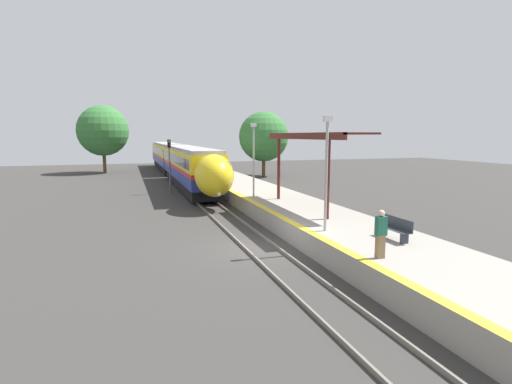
{
  "coord_description": "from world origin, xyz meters",
  "views": [
    {
      "loc": [
        -5.6,
        -16.76,
        5.12
      ],
      "look_at": [
        0.56,
        2.31,
        2.28
      ],
      "focal_mm": 28.0,
      "sensor_mm": 36.0,
      "label": 1
    }
  ],
  "objects_px": {
    "person_waiting": "(381,233)",
    "platform_bench": "(396,228)",
    "lamppost_near": "(326,166)",
    "train": "(177,159)",
    "lamppost_mid": "(254,155)",
    "railway_signal": "(170,161)"
  },
  "relations": [
    {
      "from": "platform_bench",
      "to": "lamppost_mid",
      "type": "xyz_separation_m",
      "value": [
        -1.98,
        12.51,
        2.37
      ]
    },
    {
      "from": "railway_signal",
      "to": "lamppost_mid",
      "type": "distance_m",
      "value": 11.11
    },
    {
      "from": "train",
      "to": "person_waiting",
      "type": "height_order",
      "value": "train"
    },
    {
      "from": "lamppost_near",
      "to": "lamppost_mid",
      "type": "distance_m",
      "value": 10.32
    },
    {
      "from": "lamppost_near",
      "to": "railway_signal",
      "type": "bearing_deg",
      "value": 102.57
    },
    {
      "from": "platform_bench",
      "to": "lamppost_mid",
      "type": "relative_size",
      "value": 0.35
    },
    {
      "from": "person_waiting",
      "to": "platform_bench",
      "type": "bearing_deg",
      "value": 42.86
    },
    {
      "from": "railway_signal",
      "to": "lamppost_mid",
      "type": "bearing_deg",
      "value": -65.72
    },
    {
      "from": "railway_signal",
      "to": "lamppost_mid",
      "type": "relative_size",
      "value": 0.97
    },
    {
      "from": "railway_signal",
      "to": "lamppost_near",
      "type": "xyz_separation_m",
      "value": [
        4.55,
        -20.41,
        0.96
      ]
    },
    {
      "from": "lamppost_near",
      "to": "lamppost_mid",
      "type": "height_order",
      "value": "same"
    },
    {
      "from": "train",
      "to": "railway_signal",
      "type": "distance_m",
      "value": 12.54
    },
    {
      "from": "train",
      "to": "person_waiting",
      "type": "distance_m",
      "value": 36.96
    },
    {
      "from": "platform_bench",
      "to": "lamppost_near",
      "type": "relative_size",
      "value": 0.35
    },
    {
      "from": "lamppost_mid",
      "to": "lamppost_near",
      "type": "bearing_deg",
      "value": -90.0
    },
    {
      "from": "lamppost_mid",
      "to": "person_waiting",
      "type": "bearing_deg",
      "value": -90.3
    },
    {
      "from": "platform_bench",
      "to": "lamppost_mid",
      "type": "distance_m",
      "value": 12.89
    },
    {
      "from": "person_waiting",
      "to": "lamppost_mid",
      "type": "distance_m",
      "value": 14.56
    },
    {
      "from": "train",
      "to": "person_waiting",
      "type": "bearing_deg",
      "value": -86.25
    },
    {
      "from": "train",
      "to": "railway_signal",
      "type": "height_order",
      "value": "railway_signal"
    },
    {
      "from": "person_waiting",
      "to": "lamppost_near",
      "type": "bearing_deg",
      "value": 88.96
    },
    {
      "from": "platform_bench",
      "to": "lamppost_mid",
      "type": "bearing_deg",
      "value": 99.01
    }
  ]
}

